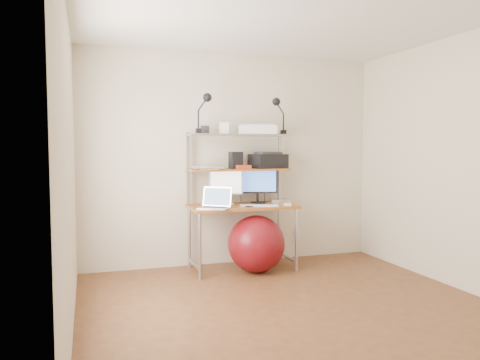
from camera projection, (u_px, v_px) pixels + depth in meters
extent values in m
plane|color=brown|center=(295.00, 311.00, 4.01)|extent=(3.60, 3.60, 0.00)
plane|color=white|center=(298.00, 13.00, 3.83)|extent=(3.60, 3.60, 0.00)
plane|color=beige|center=(233.00, 160.00, 5.63)|extent=(3.60, 0.00, 3.60)
plane|color=beige|center=(458.00, 179.00, 2.21)|extent=(3.60, 0.00, 3.60)
plane|color=beige|center=(69.00, 168.00, 3.36)|extent=(0.00, 3.60, 3.60)
plane|color=beige|center=(468.00, 163.00, 4.48)|extent=(0.00, 3.60, 3.60)
cube|color=#A66120|center=(242.00, 207.00, 5.32)|extent=(1.20, 0.60, 0.03)
cylinder|color=#A9A9AE|center=(200.00, 246.00, 4.93)|extent=(0.04, 0.04, 0.71)
cylinder|color=#A9A9AE|center=(189.00, 237.00, 5.42)|extent=(0.04, 0.04, 0.71)
cylinder|color=#A9A9AE|center=(297.00, 240.00, 5.28)|extent=(0.04, 0.04, 0.71)
cylinder|color=#A9A9AE|center=(279.00, 232.00, 5.77)|extent=(0.04, 0.04, 0.71)
cube|color=#A9A9AE|center=(188.00, 169.00, 5.36)|extent=(0.03, 0.04, 0.84)
cube|color=#A9A9AE|center=(280.00, 168.00, 5.72)|extent=(0.03, 0.04, 0.84)
cube|color=#A66120|center=(239.00, 170.00, 5.42)|extent=(1.18, 0.34, 0.02)
cube|color=#A9A9AE|center=(239.00, 135.00, 5.39)|extent=(1.18, 0.34, 0.02)
cube|color=white|center=(297.00, 234.00, 5.94)|extent=(0.08, 0.01, 0.12)
cube|color=silver|center=(226.00, 204.00, 5.38)|extent=(0.21, 0.18, 0.01)
cylinder|color=silver|center=(226.00, 199.00, 5.40)|extent=(0.03, 0.03, 0.10)
cube|color=silver|center=(226.00, 182.00, 5.39)|extent=(0.39, 0.12, 0.30)
plane|color=silver|center=(226.00, 182.00, 5.37)|extent=(0.34, 0.09, 0.35)
cube|color=black|center=(258.00, 203.00, 5.52)|extent=(0.20, 0.17, 0.01)
cylinder|color=black|center=(257.00, 197.00, 5.53)|extent=(0.03, 0.03, 0.10)
cube|color=black|center=(258.00, 181.00, 5.52)|extent=(0.46, 0.15, 0.28)
plane|color=#4579EC|center=(258.00, 181.00, 5.50)|extent=(0.41, 0.11, 0.43)
cube|color=silver|center=(215.00, 208.00, 5.03)|extent=(0.40, 0.38, 0.02)
cube|color=#303032|center=(215.00, 207.00, 5.03)|extent=(0.31, 0.28, 0.00)
cube|color=silver|center=(218.00, 196.00, 5.13)|extent=(0.30, 0.25, 0.21)
plane|color=#688DAE|center=(218.00, 196.00, 5.13)|extent=(0.29, 0.24, 0.29)
cube|color=white|center=(259.00, 205.00, 5.25)|extent=(0.45, 0.26, 0.01)
cube|color=white|center=(288.00, 204.00, 5.30)|extent=(0.10, 0.07, 0.02)
cube|color=silver|center=(280.00, 201.00, 5.59)|extent=(0.27, 0.27, 0.04)
cube|color=black|center=(248.00, 206.00, 5.20)|extent=(0.08, 0.12, 0.01)
cube|color=black|center=(268.00, 161.00, 5.57)|extent=(0.46, 0.36, 0.17)
cube|color=#303032|center=(268.00, 153.00, 5.57)|extent=(0.31, 0.26, 0.03)
cube|color=black|center=(236.00, 160.00, 5.40)|extent=(0.14, 0.14, 0.20)
cube|color=#B5351D|center=(243.00, 167.00, 5.34)|extent=(0.17, 0.12, 0.05)
cube|color=white|center=(258.00, 130.00, 5.43)|extent=(0.51, 0.41, 0.10)
cube|color=silver|center=(258.00, 125.00, 5.43)|extent=(0.43, 0.33, 0.02)
cube|color=white|center=(224.00, 128.00, 5.29)|extent=(0.13, 0.12, 0.13)
cube|color=#303032|center=(205.00, 130.00, 5.30)|extent=(0.12, 0.12, 0.09)
cube|color=black|center=(198.00, 131.00, 5.13)|extent=(0.05, 0.07, 0.05)
cylinder|color=black|center=(198.00, 119.00, 5.12)|extent=(0.02, 0.02, 0.20)
sphere|color=black|center=(207.00, 98.00, 5.12)|extent=(0.10, 0.10, 0.10)
cube|color=black|center=(283.00, 132.00, 5.51)|extent=(0.05, 0.06, 0.05)
cylinder|color=black|center=(283.00, 122.00, 5.50)|extent=(0.02, 0.02, 0.19)
sphere|color=black|center=(276.00, 102.00, 5.45)|extent=(0.09, 0.09, 0.09)
sphere|color=maroon|center=(256.00, 244.00, 5.22)|extent=(0.64, 0.64, 0.64)
cube|color=white|center=(207.00, 169.00, 5.32)|extent=(0.26, 0.31, 0.00)
cube|color=white|center=(212.00, 169.00, 5.27)|extent=(0.31, 0.35, 0.00)
cube|color=white|center=(203.00, 168.00, 5.32)|extent=(0.23, 0.29, 0.00)
cube|color=white|center=(214.00, 168.00, 5.30)|extent=(0.26, 0.32, 0.00)
cube|color=white|center=(207.00, 167.00, 5.30)|extent=(0.29, 0.33, 0.00)
cube|color=white|center=(205.00, 167.00, 5.26)|extent=(0.29, 0.34, 0.00)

